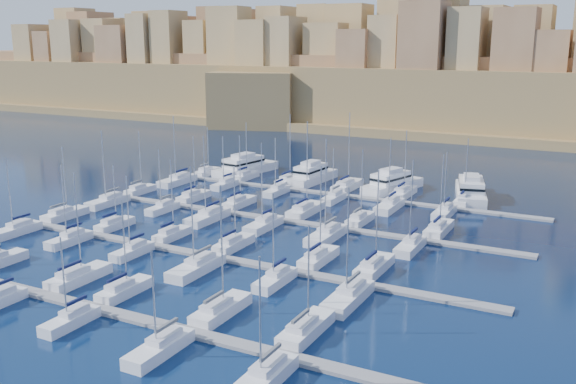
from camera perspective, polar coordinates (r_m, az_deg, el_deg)
The scene contains 53 objects.
ground at distance 104.75m, azimuth -2.83°, elevation -3.98°, with size 600.00×600.00×0.00m, color black.
pontoon_near at distance 79.17m, azimuth -15.60°, elevation -10.22°, with size 84.00×2.00×0.40m, color slate.
pontoon_mid_near at distance 95.08m, azimuth -6.51°, elevation -5.75°, with size 84.00×2.00×0.40m, color slate.
pontoon_mid_far at distance 113.05m, azimuth -0.26°, elevation -2.54°, with size 84.00×2.00×0.40m, color slate.
pontoon_far at distance 132.25m, azimuth 4.21°, elevation -0.22°, with size 84.00×2.00×0.40m, color slate.
sailboat_2 at distance 89.71m, azimuth -18.13°, elevation -7.17°, with size 2.88×9.59×14.98m.
sailboat_3 at distance 83.75m, azimuth -14.35°, elevation -8.42°, with size 2.50×8.33×12.49m.
sailboat_4 at distance 75.97m, azimuth -6.01°, elevation -10.34°, with size 2.81×9.38×15.76m.
sailboat_5 at distance 70.94m, azimuth 1.59°, elevation -12.08°, with size 2.81×9.36×12.63m.
sailboat_9 at distance 76.95m, azimuth -18.75°, elevation -10.74°, with size 2.21×7.38×10.83m.
sailboat_10 at distance 68.27m, azimuth -11.31°, elevation -13.44°, with size 2.61×8.71×11.61m.
sailboat_11 at distance 61.83m, azimuth -2.15°, elevation -16.18°, with size 2.75×9.17×13.06m.
sailboat_12 at distance 121.66m, azimuth -19.22°, elevation -1.89°, with size 2.74×9.12×13.23m.
sailboat_13 at distance 112.76m, azimuth -15.17°, elevation -2.80°, with size 2.33×7.77×11.12m.
sailboat_14 at distance 104.99m, azimuth -10.30°, elevation -3.72°, with size 2.26×7.55×13.32m.
sailboat_15 at distance 99.04m, azimuth -4.86°, elevation -4.60°, with size 2.58×8.60×13.00m.
sailboat_16 at distance 92.63m, azimuth 2.72°, elevation -5.84°, with size 2.69×8.97×14.33m.
sailboat_17 at distance 89.85m, azimuth 7.66°, elevation -6.57°, with size 2.83×9.45×14.64m.
sailboat_18 at distance 114.68m, azimuth -23.02°, elevation -3.13°, with size 2.66×8.88×13.06m.
sailboat_19 at distance 106.44m, azimuth -18.86°, elevation -4.01°, with size 2.42×8.08×13.00m.
sailboat_20 at distance 98.12m, azimuth -13.65°, elevation -5.12°, with size 2.30×7.66×12.54m.
sailboat_21 at distance 89.67m, azimuth -8.11°, elevation -6.62°, with size 3.09×10.29×15.33m.
sailboat_22 at distance 84.52m, azimuth -1.13°, elevation -7.77°, with size 2.47×8.22×12.71m.
sailboat_23 at distance 79.38m, azimuth 5.39°, elevation -9.25°, with size 3.09×10.29×14.84m.
sailboat_24 at distance 137.06m, azimuth -13.01°, elevation 0.18°, with size 2.32×7.73×13.31m.
sailboat_25 at distance 129.28m, azimuth -8.40°, elevation -0.40°, with size 2.58×8.59×13.09m.
sailboat_26 at distance 123.56m, azimuth -4.37°, elevation -0.94°, with size 2.64×8.80×13.95m.
sailboat_27 at distance 117.71m, azimuth 1.54°, elevation -1.61°, with size 3.13×10.43×17.35m.
sailboat_28 at distance 112.49m, azimuth 6.41°, elevation -2.43°, with size 2.49×8.29×13.26m.
sailboat_29 at distance 109.06m, azimuth 13.25°, elevation -3.21°, with size 2.85×9.49×13.49m.
sailboat_30 at distance 128.84m, azimuth -15.69°, elevation -0.80°, with size 2.92×9.74×14.90m.
sailboat_31 at distance 121.51m, azimuth -11.06°, elevation -1.41°, with size 2.33×7.75×12.23m.
sailboat_32 at distance 114.07m, azimuth -7.13°, elevation -2.21°, with size 3.12×10.39×15.53m.
sailboat_33 at distance 108.72m, azimuth -2.16°, elevation -2.90°, with size 2.82×9.40×15.10m.
sailboat_34 at distance 103.03m, azimuth 3.45°, elevation -3.83°, with size 3.17×10.58×16.72m.
sailboat_35 at distance 99.34m, azimuth 10.83°, elevation -4.73°, with size 2.64×8.81×14.39m.
sailboat_36 at distance 153.08m, azimuth -7.18°, elevation 1.78°, with size 2.36×7.86×11.57m.
sailboat_37 at distance 147.58m, azimuth -3.79°, elevation 1.43°, with size 2.47×8.24×13.30m.
sailboat_38 at distance 142.56m, azimuth 0.08°, elevation 1.05°, with size 2.70×8.98×15.74m.
sailboat_39 at distance 137.76m, azimuth 5.27°, elevation 0.56°, with size 3.25×10.85×16.67m.
sailboat_40 at distance 133.19m, azimuth 10.20°, elevation -0.06°, with size 2.97×9.90×13.79m.
sailboat_41 at distance 129.41m, azimuth 15.36°, elevation -0.73°, with size 2.49×8.31×13.16m.
sailboat_42 at distance 144.48m, azimuth -9.78°, elevation 1.02°, with size 3.24×10.82×15.51m.
sailboat_43 at distance 139.12m, azimuth -5.63°, elevation 0.65°, with size 2.33×7.78×11.62m.
sailboat_44 at distance 132.61m, azimuth -1.02°, elevation 0.08°, with size 2.38×7.94×12.18m.
sailboat_45 at distance 127.12m, azimuth 4.09°, elevation -0.54°, with size 2.36×7.88×11.04m.
sailboat_46 at distance 122.11m, azimuth 9.01°, elevation -1.24°, with size 2.96×9.88×14.09m.
sailboat_47 at distance 119.87m, azimuth 13.73°, elevation -1.75°, with size 2.64×8.81×12.23m.
motor_yacht_a at distance 153.49m, azimuth -3.85°, elevation 2.27°, with size 8.32×18.86×5.25m.
motor_yacht_b at distance 143.81m, azimuth 2.12°, elevation 1.54°, with size 5.81×15.91×5.25m.
motor_yacht_c at distance 137.29m, azimuth 9.22°, elevation 0.80°, with size 9.23×16.95×5.25m.
motor_yacht_d at distance 134.08m, azimuth 15.93°, elevation 0.15°, with size 9.84×18.91×5.25m.
fortified_city at distance 247.19m, azimuth 15.89°, elevation 9.06°, with size 460.00×108.95×59.52m.
Camera 1 is at (50.97, -86.02, 31.24)m, focal length 40.00 mm.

